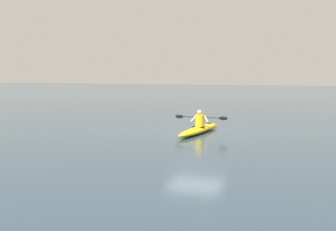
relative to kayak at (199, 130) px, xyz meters
name	(u,v)px	position (x,y,z in m)	size (l,w,h in m)	color
ground_plane	(196,132)	(0.27, -0.32, -0.15)	(160.00, 160.00, 0.00)	#283D4C
kayak	(199,130)	(0.00, 0.00, 0.00)	(0.70, 4.73, 0.30)	#EAB214
kayaker	(199,119)	(0.00, -0.05, 0.45)	(2.48, 0.44, 0.73)	yellow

